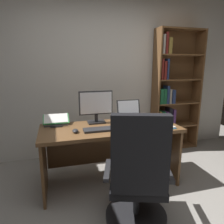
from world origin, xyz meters
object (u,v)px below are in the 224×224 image
object	(u,v)px
desk	(109,141)
keyboard	(102,129)
open_binder	(153,126)
notepad	(121,126)
office_chair	(138,180)
computer_mouse	(75,131)
bookshelf	(171,96)
laptop	(131,116)
reading_stand_with_book	(56,120)
monitor	(96,107)
pen	(123,125)

from	to	relation	value
desk	keyboard	bearing A→B (deg)	-124.25
open_binder	notepad	distance (m)	0.39
office_chair	computer_mouse	size ratio (longest dim) A/B	10.58
keyboard	open_binder	distance (m)	0.62
office_chair	bookshelf	bearing A→B (deg)	69.46
bookshelf	laptop	bearing A→B (deg)	-147.98
keyboard	open_binder	world-z (taller)	same
computer_mouse	reading_stand_with_book	bearing A→B (deg)	117.42
keyboard	computer_mouse	world-z (taller)	computer_mouse
computer_mouse	notepad	distance (m)	0.57
desk	keyboard	distance (m)	0.32
computer_mouse	open_binder	world-z (taller)	computer_mouse
bookshelf	keyboard	distance (m)	1.75
monitor	laptop	world-z (taller)	monitor
office_chair	open_binder	xyz separation A→B (m)	(0.44, 0.59, 0.29)
reading_stand_with_book	open_binder	size ratio (longest dim) A/B	0.67
bookshelf	desk	bearing A→B (deg)	-150.30
reading_stand_with_book	open_binder	world-z (taller)	reading_stand_with_book
bookshelf	keyboard	world-z (taller)	bookshelf
laptop	computer_mouse	world-z (taller)	laptop
keyboard	reading_stand_with_book	xyz separation A→B (m)	(-0.50, 0.38, 0.05)
bookshelf	monitor	bearing A→B (deg)	-157.00
desk	reading_stand_with_book	size ratio (longest dim) A/B	5.27
pen	computer_mouse	bearing A→B (deg)	-170.31
desk	pen	size ratio (longest dim) A/B	11.80
monitor	laptop	xyz separation A→B (m)	(0.48, 0.01, -0.15)
desk	reading_stand_with_book	bearing A→B (deg)	162.81
open_binder	desk	bearing A→B (deg)	152.99
laptop	pen	world-z (taller)	laptop
open_binder	computer_mouse	bearing A→B (deg)	175.74
bookshelf	laptop	xyz separation A→B (m)	(-0.98, -0.61, -0.14)
bookshelf	monitor	world-z (taller)	bookshelf
desk	reading_stand_with_book	xyz separation A→B (m)	(-0.63, 0.19, 0.27)
laptop	pen	bearing A→B (deg)	-130.37
office_chair	computer_mouse	distance (m)	0.86
notepad	bookshelf	bearing A→B (deg)	35.29
computer_mouse	reading_stand_with_book	size ratio (longest dim) A/B	0.33
office_chair	pen	world-z (taller)	office_chair
office_chair	open_binder	distance (m)	0.80
keyboard	notepad	xyz separation A→B (m)	(0.26, 0.10, -0.01)
monitor	reading_stand_with_book	bearing A→B (deg)	173.81
monitor	computer_mouse	xyz separation A→B (m)	(-0.30, -0.33, -0.18)
laptop	open_binder	xyz separation A→B (m)	(0.14, -0.39, -0.04)
monitor	keyboard	size ratio (longest dim) A/B	1.03
computer_mouse	reading_stand_with_book	distance (m)	0.43
bookshelf	computer_mouse	world-z (taller)	bookshelf
bookshelf	monitor	xyz separation A→B (m)	(-1.46, -0.62, 0.01)
notepad	reading_stand_with_book	bearing A→B (deg)	159.56
laptop	reading_stand_with_book	size ratio (longest dim) A/B	1.06
desk	notepad	size ratio (longest dim) A/B	7.87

